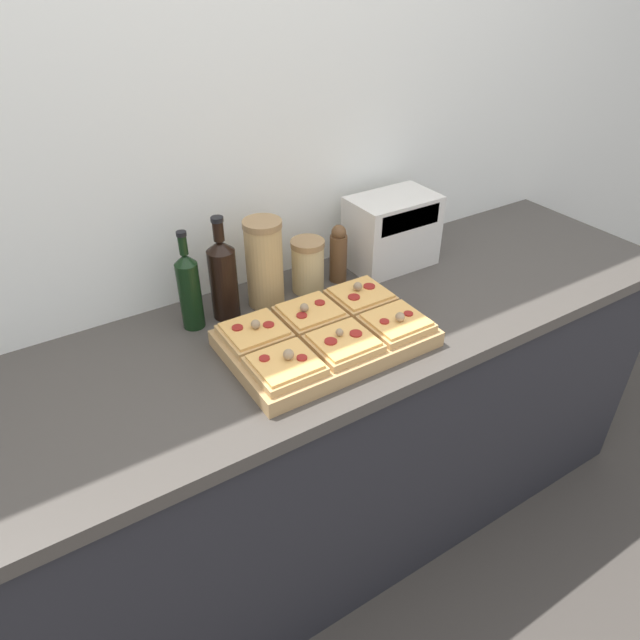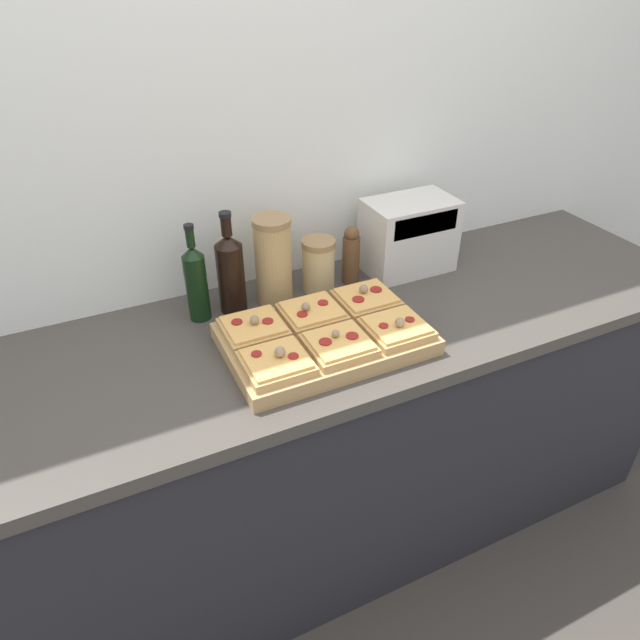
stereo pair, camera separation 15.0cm
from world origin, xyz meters
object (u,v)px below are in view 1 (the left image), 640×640
cutting_board (326,338)px  pepper_mill (338,254)px  wine_bottle (223,277)px  toaster_oven (392,231)px  grain_jar_tall (264,263)px  olive_oil_bottle (189,289)px  grain_jar_short (308,265)px

cutting_board → pepper_mill: pepper_mill is taller
wine_bottle → toaster_oven: bearing=-0.1°
wine_bottle → grain_jar_tall: bearing=0.0°
grain_jar_tall → toaster_oven: 0.46m
toaster_oven → pepper_mill: bearing=179.8°
olive_oil_bottle → pepper_mill: size_ratio=1.53×
cutting_board → grain_jar_short: bearing=68.0°
wine_bottle → grain_jar_short: size_ratio=1.84×
wine_bottle → grain_jar_tall: wine_bottle is taller
grain_jar_tall → pepper_mill: (0.25, 0.00, -0.04)m
olive_oil_bottle → grain_jar_tall: 0.23m
wine_bottle → grain_jar_tall: size_ratio=1.16×
cutting_board → grain_jar_tall: grain_jar_tall is taller
grain_jar_tall → toaster_oven: bearing=-0.1°
cutting_board → pepper_mill: (0.22, 0.27, 0.07)m
cutting_board → wine_bottle: bearing=120.5°
grain_jar_tall → grain_jar_short: grain_jar_tall is taller
pepper_mill → olive_oil_bottle: bearing=180.0°
cutting_board → olive_oil_bottle: olive_oil_bottle is taller
olive_oil_bottle → grain_jar_short: (0.37, 0.00, -0.03)m
grain_jar_short → toaster_oven: 0.32m
olive_oil_bottle → toaster_oven: (0.69, -0.00, -0.00)m
wine_bottle → grain_jar_short: wine_bottle is taller
wine_bottle → pepper_mill: (0.38, 0.00, -0.03)m
wine_bottle → grain_jar_tall: 0.13m
olive_oil_bottle → grain_jar_tall: bearing=0.0°
cutting_board → pepper_mill: size_ratio=2.80×
wine_bottle → pepper_mill: size_ratio=1.62×
grain_jar_short → pepper_mill: bearing=0.0°
wine_bottle → toaster_oven: 0.59m
olive_oil_bottle → grain_jar_tall: (0.23, 0.00, 0.01)m
toaster_oven → grain_jar_tall: bearing=179.9°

